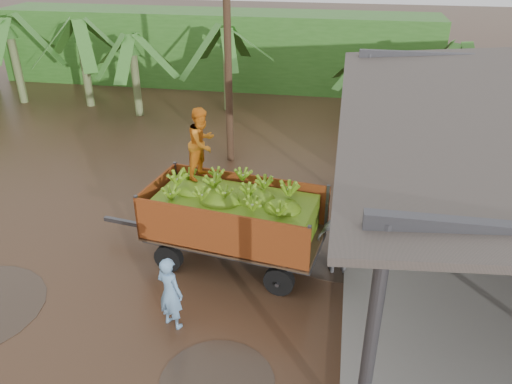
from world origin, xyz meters
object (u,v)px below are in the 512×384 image
man_grey (341,238)px  utility_pole (227,31)px  banana_trailer (233,215)px  man_blue (170,293)px

man_grey → utility_pole: utility_pole is taller
banana_trailer → man_grey: (2.51, -0.01, -0.34)m
utility_pole → man_grey: bearing=-56.2°
man_blue → utility_pole: 9.01m
man_blue → utility_pole: bearing=-61.2°
man_grey → utility_pole: size_ratio=0.22×
banana_trailer → utility_pole: (-1.41, 5.84, 3.08)m
man_blue → man_grey: (3.26, 2.41, 0.12)m
man_blue → man_grey: size_ratio=0.87×
banana_trailer → utility_pole: bearing=112.3°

